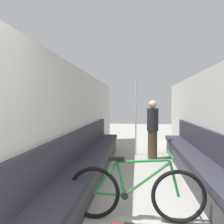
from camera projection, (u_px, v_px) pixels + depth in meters
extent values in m
cube|color=beige|center=(76.00, 124.00, 4.16)|extent=(0.10, 9.60, 2.15)
cube|color=beige|center=(217.00, 126.00, 3.87)|extent=(0.10, 9.60, 2.15)
cube|color=#3D3D42|center=(93.00, 168.00, 4.31)|extent=(0.41, 5.28, 0.39)
cube|color=#2D2D38|center=(93.00, 156.00, 4.30)|extent=(0.49, 5.28, 0.10)
cube|color=#2D2D38|center=(82.00, 141.00, 4.31)|extent=(0.07, 5.28, 0.49)
cube|color=#3D3D42|center=(197.00, 171.00, 4.08)|extent=(0.41, 5.28, 0.39)
cube|color=#2D2D38|center=(197.00, 159.00, 4.07)|extent=(0.49, 5.28, 0.10)
cube|color=#2D2D38|center=(209.00, 143.00, 4.04)|extent=(0.07, 5.28, 0.49)
torus|color=black|center=(94.00, 193.00, 2.78)|extent=(0.66, 0.05, 0.66)
torus|color=black|center=(179.00, 197.00, 2.66)|extent=(0.66, 0.05, 0.66)
cylinder|color=#237533|center=(109.00, 194.00, 2.76)|extent=(0.40, 0.03, 0.05)
cylinder|color=#237533|center=(105.00, 178.00, 2.75)|extent=(0.31, 0.03, 0.41)
cylinder|color=#237533|center=(121.00, 177.00, 2.73)|extent=(0.14, 0.03, 0.47)
cylinder|color=#237533|center=(147.00, 179.00, 2.69)|extent=(0.57, 0.03, 0.46)
cylinder|color=#237533|center=(143.00, 161.00, 2.69)|extent=(0.66, 0.03, 0.08)
cylinder|color=#237533|center=(174.00, 179.00, 2.66)|extent=(0.14, 0.03, 0.44)
cylinder|color=black|center=(125.00, 195.00, 2.73)|extent=(0.09, 0.06, 0.09)
cube|color=black|center=(116.00, 158.00, 2.73)|extent=(0.20, 0.07, 0.04)
cylinder|color=#237533|center=(170.00, 155.00, 2.65)|extent=(0.02, 0.46, 0.02)
cylinder|color=gray|center=(136.00, 155.00, 6.25)|extent=(0.08, 0.08, 0.01)
cylinder|color=silver|center=(136.00, 118.00, 6.21)|extent=(0.04, 0.04, 2.13)
cylinder|color=#473828|center=(152.00, 145.00, 5.80)|extent=(0.25, 0.25, 0.75)
cylinder|color=#232328|center=(153.00, 119.00, 5.77)|extent=(0.30, 0.30, 0.59)
sphere|color=beige|center=(153.00, 104.00, 5.76)|extent=(0.21, 0.21, 0.21)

